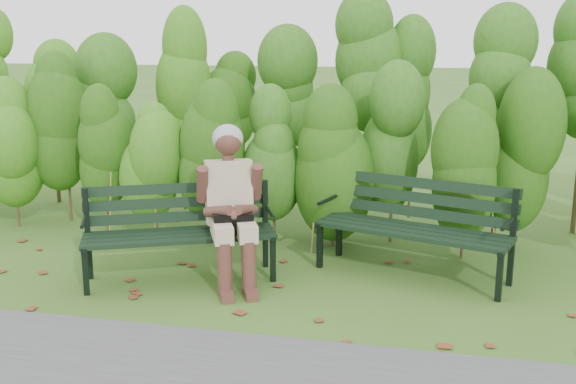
# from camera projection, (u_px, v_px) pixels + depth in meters

# --- Properties ---
(ground) EXTENTS (80.00, 80.00, 0.00)m
(ground) POSITION_uv_depth(u_px,v_px,m) (279.00, 288.00, 5.67)
(ground) COLOR #385B1D
(hedge_band) EXTENTS (11.04, 1.67, 2.42)m
(hedge_band) POSITION_uv_depth(u_px,v_px,m) (319.00, 114.00, 7.15)
(hedge_band) COLOR #47381E
(hedge_band) RESTS_ON ground
(leaf_litter) EXTENTS (5.64, 2.07, 0.01)m
(leaf_litter) POSITION_uv_depth(u_px,v_px,m) (227.00, 292.00, 5.58)
(leaf_litter) COLOR brown
(leaf_litter) RESTS_ON ground
(bench_left) EXTENTS (1.69, 1.14, 0.81)m
(bench_left) POSITION_uv_depth(u_px,v_px,m) (179.00, 224.00, 5.82)
(bench_left) COLOR black
(bench_left) RESTS_ON ground
(bench_right) EXTENTS (1.77, 1.02, 0.84)m
(bench_right) POSITION_uv_depth(u_px,v_px,m) (416.00, 220.00, 5.91)
(bench_right) COLOR black
(bench_right) RESTS_ON ground
(seated_woman) EXTENTS (0.68, 0.89, 1.34)m
(seated_woman) POSITION_uv_depth(u_px,v_px,m) (231.00, 198.00, 5.68)
(seated_woman) COLOR #C2B495
(seated_woman) RESTS_ON ground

